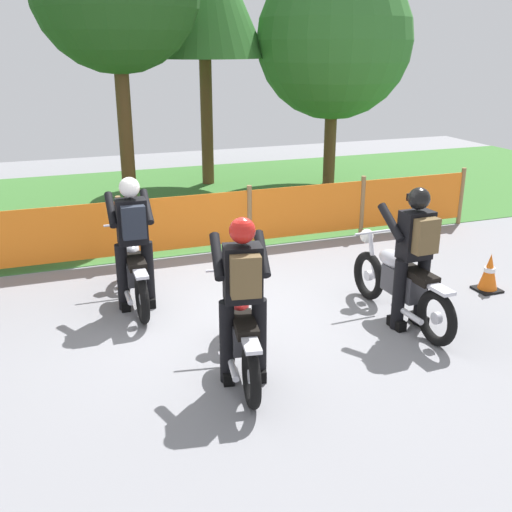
# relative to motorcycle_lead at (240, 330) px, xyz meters

# --- Properties ---
(ground) EXTENTS (24.00, 24.00, 0.02)m
(ground) POSITION_rel_motorcycle_lead_xyz_m (0.36, 1.17, -0.45)
(ground) COLOR gray
(grass_verge) EXTENTS (24.00, 7.08, 0.01)m
(grass_verge) POSITION_rel_motorcycle_lead_xyz_m (0.36, 7.21, -0.44)
(grass_verge) COLOR #386B2D
(grass_verge) RESTS_ON ground
(barrier_fence) EXTENTS (10.47, 0.08, 1.05)m
(barrier_fence) POSITION_rel_motorcycle_lead_xyz_m (0.36, 3.67, 0.10)
(barrier_fence) COLOR olive
(barrier_fence) RESTS_ON ground
(tree_rightmost) EXTENTS (3.47, 3.47, 5.00)m
(tree_rightmost) POSITION_rel_motorcycle_lead_xyz_m (4.77, 7.52, 2.81)
(tree_rightmost) COLOR brown
(tree_rightmost) RESTS_ON ground
(motorcycle_lead) EXTENTS (0.64, 1.91, 0.91)m
(motorcycle_lead) POSITION_rel_motorcycle_lead_xyz_m (0.00, 0.00, 0.00)
(motorcycle_lead) COLOR black
(motorcycle_lead) RESTS_ON ground
(motorcycle_trailing) EXTENTS (0.60, 2.04, 0.96)m
(motorcycle_trailing) POSITION_rel_motorcycle_lead_xyz_m (2.20, 0.48, 0.02)
(motorcycle_trailing) COLOR black
(motorcycle_trailing) RESTS_ON ground
(motorcycle_third) EXTENTS (0.57, 1.93, 0.91)m
(motorcycle_third) POSITION_rel_motorcycle_lead_xyz_m (-0.74, 2.13, 0.00)
(motorcycle_third) COLOR black
(motorcycle_third) RESTS_ON ground
(rider_lead) EXTENTS (0.62, 0.73, 1.69)m
(rider_lead) POSITION_rel_motorcycle_lead_xyz_m (-0.03, -0.21, 0.51)
(rider_lead) COLOR black
(rider_lead) RESTS_ON ground
(rider_trailing) EXTENTS (0.56, 0.69, 1.69)m
(rider_trailing) POSITION_rel_motorcycle_lead_xyz_m (2.21, 0.26, 0.51)
(rider_trailing) COLOR black
(rider_trailing) RESTS_ON ground
(rider_third) EXTENTS (0.55, 0.68, 1.69)m
(rider_third) POSITION_rel_motorcycle_lead_xyz_m (-0.74, 1.92, 0.51)
(rider_third) COLOR black
(rider_third) RESTS_ON ground
(traffic_cone) EXTENTS (0.32, 0.32, 0.53)m
(traffic_cone) POSITION_rel_motorcycle_lead_xyz_m (3.85, 0.83, -0.18)
(traffic_cone) COLOR black
(traffic_cone) RESTS_ON ground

